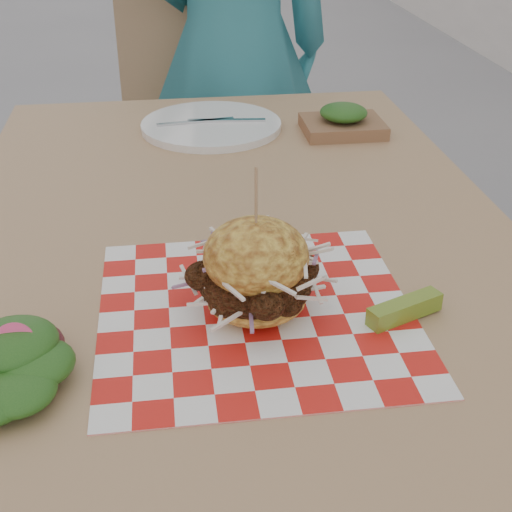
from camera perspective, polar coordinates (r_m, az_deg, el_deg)
The scene contains 9 objects.
ground at distance 1.76m, azimuth 1.68°, elevation -14.07°, with size 80.00×80.00×0.00m, color gray.
diner at distance 1.92m, azimuth -1.90°, elevation 16.20°, with size 0.56×0.37×1.54m, color teal.
patio_table at distance 1.08m, azimuth -1.77°, elevation -0.77°, with size 0.80×1.20×0.75m.
patio_chair at distance 2.02m, azimuth -3.85°, elevation 10.29°, with size 0.54×0.54×0.95m.
paper_liner at distance 0.83m, azimuth 0.00°, elevation -4.46°, with size 0.36×0.36×0.00m, color red.
sandwich at distance 0.80m, azimuth -0.00°, elevation -1.45°, with size 0.16×0.16×0.18m.
pickle_spear at distance 0.83m, azimuth 11.81°, elevation -4.18°, with size 0.10×0.02×0.02m, color olive.
place_setting at distance 1.40m, azimuth -3.60°, elevation 10.38°, with size 0.27×0.27×0.02m.
kraft_tray at distance 1.38m, azimuth 6.98°, elevation 10.65°, with size 0.15×0.12×0.06m.
Camera 1 is at (-0.22, -1.26, 1.21)m, focal length 50.00 mm.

